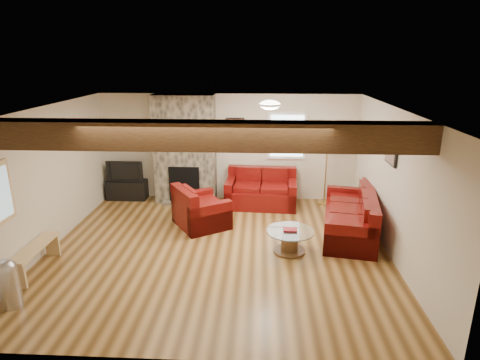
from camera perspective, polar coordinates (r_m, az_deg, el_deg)
The scene contains 17 objects.
room at distance 6.84m, azimuth -3.37°, elevation -0.42°, with size 8.00×8.00×8.00m.
oak_beam at distance 5.37m, azimuth -5.00°, elevation 6.31°, with size 6.00×0.36×0.38m, color black.
chimney_breast at distance 9.37m, azimuth -7.83°, elevation 4.14°, with size 1.40×0.67×2.50m.
back_window at distance 9.37m, azimuth 6.69°, elevation 6.25°, with size 0.90×0.08×1.10m, color white, non-canonical shape.
ceiling_dome at distance 7.43m, azimuth 4.27°, elevation 10.39°, with size 0.40×0.40×0.18m, color white, non-canonical shape.
artwork_back at distance 9.34m, azimuth -0.70°, elevation 7.27°, with size 0.42×0.06×0.52m, color black, non-canonical shape.
artwork_right at distance 7.30m, azimuth 20.66°, elevation 3.70°, with size 0.06×0.55×0.42m, color black, non-canonical shape.
sofa_three at distance 8.04m, azimuth 15.32°, elevation -4.55°, with size 2.18×0.91×0.84m, color #42040A, non-canonical shape.
loveseat at distance 9.17m, azimuth 3.01°, elevation -1.18°, with size 1.59×0.92×0.85m, color #42040A, non-canonical shape.
armchair_red at distance 8.15m, azimuth -5.55°, elevation -3.72°, with size 1.03×0.90×0.83m, color #42040A, non-canonical shape.
coffee_table at distance 7.17m, azimuth 7.07°, elevation -8.63°, with size 0.84×0.84×0.44m.
tv_cabinet at distance 10.04m, azimuth -15.72°, elevation -1.33°, with size 0.93×0.37×0.47m, color black.
television at distance 9.90m, azimuth -15.95°, elevation 1.31°, with size 0.86×0.11×0.50m, color black.
floor_lamp at distance 9.23m, azimuth 12.38°, elevation 5.01°, with size 0.43×0.43×1.67m.
pine_bench at distance 7.32m, azimuth -26.99°, elevation -9.92°, with size 0.26×1.13×0.42m, color tan, non-canonical shape.
pedal_bin at distance 6.47m, azimuth -30.10°, elevation -12.57°, with size 0.29×0.29×0.72m, color #B5B6BB, non-canonical shape.
coal_bucket at distance 9.04m, azimuth -7.01°, elevation -3.43°, with size 0.32×0.32×0.30m, color slate, non-canonical shape.
Camera 1 is at (0.73, -6.47, 3.33)m, focal length 30.00 mm.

